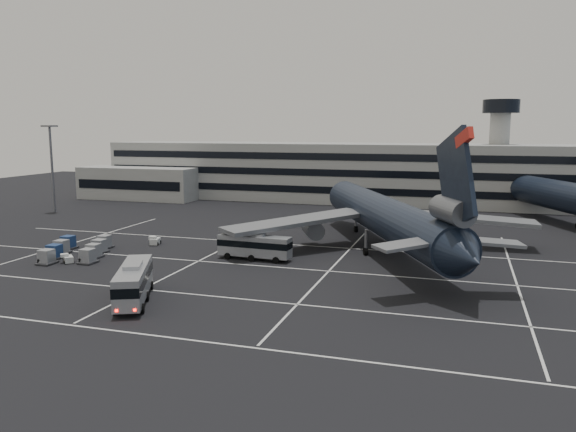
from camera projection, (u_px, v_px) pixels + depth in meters
The scene contains 11 objects.
ground at pixel (228, 272), 70.00m from camera, with size 260.00×260.00×0.00m, color black.
lane_markings at pixel (237, 271), 70.40m from camera, with size 90.00×55.62×0.01m.
terminal at pixel (332, 173), 136.86m from camera, with size 125.00×26.00×24.00m.
hills at pixel (437, 202), 226.86m from camera, with size 352.00×180.00×44.00m.
lightpole_left at pixel (51, 156), 117.35m from camera, with size 2.40×2.40×18.28m.
trijet_main at pixel (385, 216), 80.12m from camera, with size 43.19×54.17×18.08m.
bus_near at pixel (134, 281), 57.69m from camera, with size 7.21×11.52×4.05m.
bus_far at pixel (255, 245), 76.17m from camera, with size 10.31×2.99×3.60m.
tug_a at pixel (155, 241), 85.98m from camera, with size 1.81×2.41×1.39m.
tug_b at pixel (68, 259), 74.50m from camera, with size 2.22×2.19×1.26m.
uld_cluster at pixel (77, 249), 78.64m from camera, with size 11.20×13.67×1.95m.
Camera 1 is at (27.49, -62.71, 17.80)m, focal length 35.00 mm.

